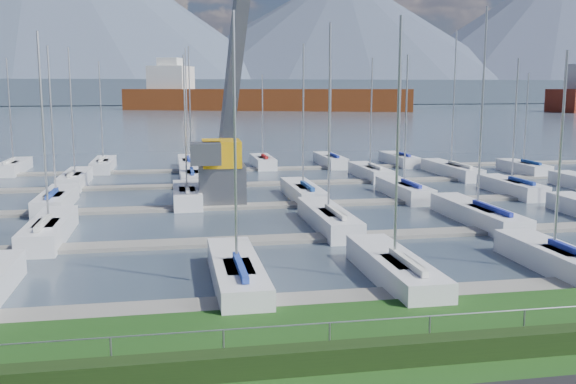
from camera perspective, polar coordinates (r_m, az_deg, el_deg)
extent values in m
cube|color=#404E5D|center=(276.93, -9.36, 7.40)|extent=(800.00, 540.00, 0.20)
cube|color=black|center=(18.70, 7.07, -14.13)|extent=(80.00, 0.70, 0.70)
cylinder|color=gray|center=(18.74, 6.75, -11.28)|extent=(80.00, 0.04, 0.04)
cube|color=#414E5F|center=(346.80, -9.62, 8.79)|extent=(900.00, 80.00, 12.00)
cone|color=#49556C|center=(426.32, -21.18, 15.30)|extent=(340.00, 340.00, 115.00)
cone|color=#434D62|center=(443.41, 4.86, 13.67)|extent=(300.00, 300.00, 85.00)
cone|color=#444D64|center=(523.37, 23.34, 13.10)|extent=(320.00, 320.00, 100.00)
cube|color=#65625E|center=(24.67, 2.55, -9.62)|extent=(90.00, 1.60, 0.25)
cube|color=slate|center=(34.12, -1.21, -4.29)|extent=(90.00, 1.60, 0.25)
cube|color=gray|center=(43.81, -3.30, -1.28)|extent=(90.00, 1.60, 0.25)
cube|color=slate|center=(53.61, -4.62, 0.64)|extent=(90.00, 1.60, 0.25)
cube|color=slate|center=(63.48, -5.54, 1.96)|extent=(90.00, 1.60, 0.25)
cube|color=#595A61|center=(44.96, -5.90, 0.79)|extent=(3.29, 3.29, 2.60)
cube|color=#E1A10D|center=(44.70, -5.95, 3.46)|extent=(2.70, 3.47, 1.80)
cube|color=#55565C|center=(49.34, -4.40, 14.48)|extent=(2.63, 11.24, 19.89)
cube|color=#585A60|center=(42.62, -7.35, 3.42)|extent=(2.06, 2.26, 1.40)
cube|color=brown|center=(239.11, -1.88, 7.94)|extent=(105.59, 55.51, 10.00)
cube|color=silver|center=(249.99, -10.35, 9.57)|extent=(18.14, 18.14, 12.00)
cube|color=silver|center=(250.16, -10.40, 11.18)|extent=(10.37, 10.37, 4.00)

